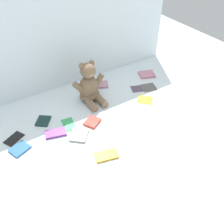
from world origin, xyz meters
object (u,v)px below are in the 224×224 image
at_px(book_case_0, 43,121).
at_px(book_case_11, 56,133).
at_px(book_case_3, 92,122).
at_px(book_case_7, 106,155).
at_px(book_case_1, 145,99).
at_px(book_case_5, 99,85).
at_px(book_case_8, 14,138).
at_px(book_case_9, 149,87).
at_px(teddy_bear, 89,86).
at_px(book_case_10, 20,149).
at_px(book_case_4, 69,124).
at_px(book_case_2, 147,74).
at_px(book_case_6, 138,89).
at_px(book_case_12, 79,135).

distance_m(book_case_0, book_case_11, 0.15).
height_order(book_case_3, book_case_7, book_case_3).
height_order(book_case_0, book_case_1, book_case_0).
height_order(book_case_5, book_case_8, book_case_5).
bearing_deg(book_case_9, teddy_bear, 92.27).
relative_size(book_case_3, book_case_11, 0.76).
distance_m(teddy_bear, book_case_10, 0.61).
distance_m(book_case_4, book_case_10, 0.33).
height_order(teddy_bear, book_case_4, teddy_bear).
height_order(teddy_bear, book_case_11, teddy_bear).
bearing_deg(book_case_2, teddy_bear, 114.96).
distance_m(book_case_1, book_case_2, 0.33).
distance_m(book_case_7, book_case_9, 0.73).
distance_m(book_case_5, book_case_6, 0.30).
distance_m(teddy_bear, book_case_5, 0.21).
relative_size(teddy_bear, book_case_1, 2.82).
relative_size(book_case_5, book_case_6, 1.40).
bearing_deg(book_case_5, book_case_4, -27.73).
distance_m(book_case_5, book_case_10, 0.78).
height_order(book_case_7, book_case_8, book_case_7).
xyz_separation_m(book_case_2, book_case_4, (-0.78, -0.20, -0.00)).
relative_size(book_case_3, book_case_8, 0.85).
relative_size(teddy_bear, book_case_8, 2.60).
distance_m(book_case_8, book_case_12, 0.39).
distance_m(book_case_0, book_case_5, 0.53).
xyz_separation_m(book_case_6, book_case_7, (-0.54, -0.43, 0.00)).
xyz_separation_m(book_case_8, book_case_9, (1.01, -0.01, 0.00)).
xyz_separation_m(book_case_2, book_case_11, (-0.89, -0.23, -0.00)).
height_order(book_case_5, book_case_10, book_case_5).
bearing_deg(book_case_0, book_case_2, 43.37).
distance_m(teddy_bear, book_case_2, 0.55).
distance_m(book_case_1, book_case_7, 0.58).
distance_m(book_case_3, book_case_12, 0.14).
distance_m(book_case_1, book_case_9, 0.16).
xyz_separation_m(book_case_1, book_case_3, (-0.43, -0.01, 0.00)).
relative_size(book_case_7, book_case_8, 1.14).
distance_m(book_case_0, book_case_3, 0.32).
xyz_separation_m(book_case_9, book_case_12, (-0.67, -0.18, 0.00)).
distance_m(book_case_6, book_case_9, 0.09).
bearing_deg(book_case_11, book_case_4, 124.70).
bearing_deg(book_case_4, book_case_6, -164.72).
relative_size(book_case_4, book_case_7, 0.92).
bearing_deg(book_case_4, book_case_10, 15.60).
distance_m(book_case_6, book_case_8, 0.94).
xyz_separation_m(teddy_bear, book_case_0, (-0.37, -0.05, -0.10)).
xyz_separation_m(book_case_3, book_case_9, (0.55, 0.12, -0.00)).
bearing_deg(book_case_12, book_case_8, 12.39).
bearing_deg(book_case_10, book_case_2, -98.93).
bearing_deg(book_case_4, book_case_1, -178.00).
bearing_deg(book_case_2, book_case_0, 116.59).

